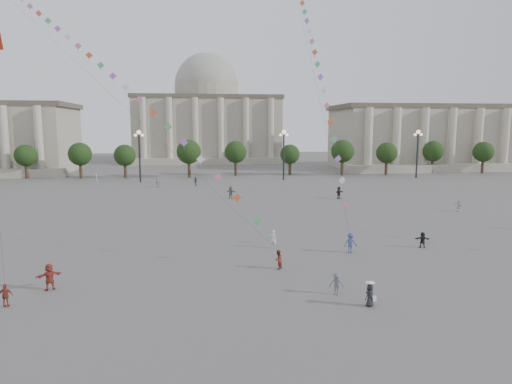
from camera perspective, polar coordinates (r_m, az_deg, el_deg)
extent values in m
plane|color=#5E5B58|center=(28.16, -0.64, -15.42)|extent=(360.00, 360.00, 0.00)
cube|color=#A69D8B|center=(143.65, 25.87, 6.02)|extent=(80.00, 22.00, 16.00)
cube|color=brown|center=(143.72, 26.08, 9.44)|extent=(81.60, 22.44, 1.20)
cube|color=#A69D8B|center=(133.28, 28.71, 2.71)|extent=(84.00, 4.00, 2.00)
cube|color=#A69D8B|center=(155.69, -6.11, 7.62)|extent=(46.00, 30.00, 20.00)
cube|color=brown|center=(155.96, -6.17, 11.51)|extent=(46.92, 30.60, 1.20)
cube|color=#A69D8B|center=(139.06, -5.92, 3.85)|extent=(48.30, 4.00, 2.00)
cylinder|color=#A69D8B|center=(156.09, -6.18, 12.21)|extent=(21.00, 21.00, 5.00)
sphere|color=gray|center=(156.29, -6.20, 13.12)|extent=(21.00, 21.00, 21.00)
cylinder|color=#332619|center=(111.19, -27.71, 2.29)|extent=(0.70, 0.70, 3.52)
sphere|color=black|center=(110.94, -27.83, 4.18)|extent=(5.12, 5.12, 5.12)
cylinder|color=#332619|center=(107.56, -21.71, 2.48)|extent=(0.70, 0.70, 3.52)
sphere|color=black|center=(107.30, -21.81, 4.44)|extent=(5.12, 5.12, 5.12)
cylinder|color=#332619|center=(105.18, -15.37, 2.66)|extent=(0.70, 0.70, 3.52)
sphere|color=black|center=(104.91, -15.44, 4.66)|extent=(5.12, 5.12, 5.12)
cylinder|color=#332619|center=(104.13, -8.81, 2.80)|extent=(0.70, 0.70, 3.52)
sphere|color=black|center=(103.86, -8.86, 4.82)|extent=(5.12, 5.12, 5.12)
cylinder|color=#332619|center=(104.47, -2.21, 2.90)|extent=(0.70, 0.70, 3.52)
sphere|color=black|center=(104.20, -2.22, 4.92)|extent=(5.12, 5.12, 5.12)
cylinder|color=#332619|center=(106.17, 4.26, 2.97)|extent=(0.70, 0.70, 3.52)
sphere|color=black|center=(105.90, 4.28, 4.95)|extent=(5.12, 5.12, 5.12)
cylinder|color=#332619|center=(109.16, 10.46, 3.00)|extent=(0.70, 0.70, 3.52)
sphere|color=black|center=(108.91, 10.51, 4.93)|extent=(5.12, 5.12, 5.12)
cylinder|color=#332619|center=(113.36, 16.26, 3.00)|extent=(0.70, 0.70, 3.52)
sphere|color=black|center=(113.11, 16.33, 4.85)|extent=(5.12, 5.12, 5.12)
cylinder|color=#332619|center=(118.63, 21.60, 2.96)|extent=(0.70, 0.70, 3.52)
sphere|color=black|center=(118.39, 21.69, 4.74)|extent=(5.12, 5.12, 5.12)
cylinder|color=#332619|center=(124.83, 26.44, 2.91)|extent=(0.70, 0.70, 3.52)
sphere|color=black|center=(124.60, 26.55, 4.60)|extent=(5.12, 5.12, 5.12)
cylinder|color=#262628|center=(96.62, -14.34, 4.16)|extent=(0.36, 0.36, 10.00)
sphere|color=#FFE5B2|center=(96.42, -14.45, 7.24)|extent=(0.90, 0.90, 0.90)
sphere|color=#FFE5B2|center=(96.52, -14.85, 6.87)|extent=(0.60, 0.60, 0.60)
sphere|color=#FFE5B2|center=(96.35, -14.02, 6.90)|extent=(0.60, 0.60, 0.60)
cylinder|color=#262628|center=(97.52, 3.48, 4.43)|extent=(0.36, 0.36, 10.00)
sphere|color=#FFE5B2|center=(97.32, 3.50, 7.49)|extent=(0.90, 0.90, 0.90)
sphere|color=#FFE5B2|center=(97.20, 3.09, 7.14)|extent=(0.60, 0.60, 0.60)
sphere|color=#FFE5B2|center=(97.46, 3.91, 7.13)|extent=(0.60, 0.60, 0.60)
cylinder|color=#262628|center=(107.16, 19.50, 4.31)|extent=(0.36, 0.36, 10.00)
sphere|color=#FFE5B2|center=(106.98, 19.63, 7.09)|extent=(0.90, 0.90, 0.90)
sphere|color=#FFE5B2|center=(106.68, 19.28, 6.79)|extent=(0.60, 0.60, 0.60)
sphere|color=#FFE5B2|center=(107.31, 19.95, 6.76)|extent=(0.60, 0.60, 0.60)
imported|color=#2E4D69|center=(88.70, -7.57, 1.32)|extent=(0.98, 1.03, 1.72)
imported|color=black|center=(45.82, 20.10, -5.63)|extent=(1.46, 0.81, 1.50)
imported|color=#BBBBB7|center=(88.05, -12.23, 1.20)|extent=(1.72, 1.41, 1.84)
imported|color=#5C5C60|center=(31.83, 10.03, -11.22)|extent=(1.14, 0.88, 1.55)
imported|color=silver|center=(66.98, 24.03, -1.55)|extent=(1.39, 1.43, 1.63)
imported|color=black|center=(73.23, 10.33, -0.08)|extent=(1.75, 1.58, 1.94)
imported|color=#B1B1AD|center=(96.39, -19.28, 1.55)|extent=(0.71, 0.84, 1.95)
imported|color=slate|center=(72.61, -3.16, -0.03)|extent=(1.78, 1.55, 1.95)
imported|color=silver|center=(43.00, 2.19, -5.90)|extent=(0.73, 0.69, 1.67)
imported|color=maroon|center=(33.36, -28.81, -11.26)|extent=(0.88, 0.38, 1.50)
imported|color=maroon|center=(35.25, -24.41, -9.63)|extent=(1.79, 1.34, 1.88)
imported|color=maroon|center=(36.77, 2.78, -8.43)|extent=(0.92, 0.96, 1.56)
imported|color=#37427C|center=(42.09, 11.74, -6.26)|extent=(1.24, 0.78, 1.83)
imported|color=black|center=(30.35, 14.05, -12.40)|extent=(0.85, 0.78, 1.46)
cone|color=white|center=(30.05, 14.10, -10.82)|extent=(0.52, 0.52, 0.14)
cylinder|color=white|center=(30.07, 14.10, -10.92)|extent=(0.60, 0.60, 0.02)
cube|color=white|center=(30.37, 14.59, -12.77)|extent=(0.22, 0.10, 0.35)
cylinder|color=#3F3F3F|center=(59.30, -22.38, 15.59)|extent=(0.02, 0.02, 70.80)
cube|color=#489D5E|center=(37.37, 0.13, -3.64)|extent=(0.76, 0.25, 0.76)
cube|color=#BA4F2B|center=(38.46, -2.37, -0.73)|extent=(0.76, 0.25, 0.76)
cube|color=#BC6487|center=(39.72, -4.73, 1.83)|extent=(0.76, 0.25, 0.76)
cube|color=silver|center=(41.13, -6.93, 4.11)|extent=(0.76, 0.25, 0.76)
cube|color=#9458B0|center=(42.65, -9.00, 6.15)|extent=(0.76, 0.25, 0.76)
cube|color=#489D5E|center=(44.28, -10.93, 7.98)|extent=(0.76, 0.25, 0.76)
cube|color=#BA4F2B|center=(45.99, -12.73, 9.63)|extent=(0.76, 0.25, 0.76)
cube|color=#BC6487|center=(47.78, -14.42, 11.12)|extent=(0.76, 0.25, 0.76)
cube|color=silver|center=(49.63, -15.99, 12.46)|extent=(0.76, 0.25, 0.76)
cube|color=#9458B0|center=(51.54, -17.47, 13.67)|extent=(0.76, 0.25, 0.76)
cube|color=#489D5E|center=(53.50, -18.85, 14.76)|extent=(0.76, 0.25, 0.76)
cube|color=#BA4F2B|center=(55.50, -20.14, 15.75)|extent=(0.76, 0.25, 0.76)
cube|color=#BC6487|center=(57.54, -21.35, 16.65)|extent=(0.76, 0.25, 0.76)
cube|color=silver|center=(59.61, -22.49, 17.47)|extent=(0.76, 0.25, 0.76)
cube|color=#9458B0|center=(61.71, -23.56, 18.21)|extent=(0.76, 0.25, 0.76)
cube|color=#489D5E|center=(63.84, -24.57, 18.89)|extent=(0.76, 0.25, 0.76)
cube|color=#BA4F2B|center=(65.99, -25.52, 19.51)|extent=(0.76, 0.25, 0.76)
cube|color=#BC6487|center=(68.15, -26.41, 20.08)|extent=(0.76, 0.25, 0.76)
cube|color=silver|center=(70.34, -27.25, 20.60)|extent=(0.76, 0.25, 0.76)
cylinder|color=#3F3F3F|center=(63.76, 6.05, 19.38)|extent=(0.02, 0.02, 63.14)
cube|color=#BC6487|center=(42.93, 11.23, -1.59)|extent=(0.76, 0.25, 0.76)
cube|color=silver|center=(44.15, 10.71, 1.44)|extent=(0.76, 0.25, 0.76)
cube|color=#9458B0|center=(45.51, 10.21, 4.11)|extent=(0.76, 0.25, 0.76)
cube|color=#489D5E|center=(46.96, 9.74, 6.49)|extent=(0.76, 0.25, 0.76)
cube|color=#BA4F2B|center=(48.49, 9.29, 8.65)|extent=(0.76, 0.25, 0.76)
cube|color=#BC6487|center=(50.09, 8.86, 10.62)|extent=(0.76, 0.25, 0.76)
cube|color=silver|center=(51.74, 8.45, 12.41)|extent=(0.76, 0.25, 0.76)
cube|color=#9458B0|center=(53.44, 8.06, 14.05)|extent=(0.76, 0.25, 0.76)
cube|color=#489D5E|center=(55.18, 7.69, 15.55)|extent=(0.76, 0.25, 0.76)
cube|color=#BA4F2B|center=(56.95, 7.34, 16.94)|extent=(0.76, 0.25, 0.76)
cube|color=#BC6487|center=(58.75, 7.01, 18.22)|extent=(0.76, 0.25, 0.76)
cube|color=silver|center=(60.57, 6.69, 19.40)|extent=(0.76, 0.25, 0.76)
cube|color=#9458B0|center=(62.42, 6.38, 20.50)|extent=(0.76, 0.25, 0.76)
cube|color=#489D5E|center=(64.28, 6.09, 21.51)|extent=(0.76, 0.25, 0.76)
cube|color=#BA4F2B|center=(66.17, 5.81, 22.45)|extent=(0.76, 0.25, 0.76)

